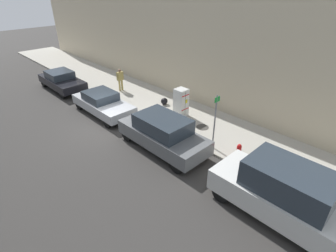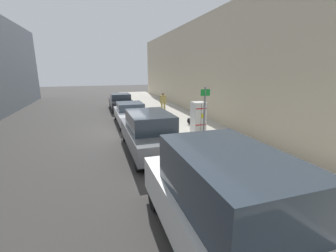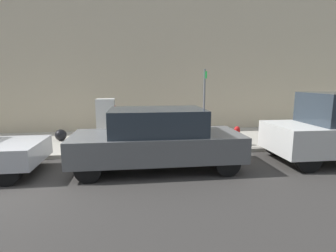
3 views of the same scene
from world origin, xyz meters
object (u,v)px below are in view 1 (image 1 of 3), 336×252
object	(u,v)px
fire_hydrant	(239,151)
pedestrian_walking_far	(120,78)
trash_bag	(164,101)
parked_sedan_dark	(62,80)
parked_sedan_silver	(103,103)
parked_suv_gray	(163,133)
parked_van_white	(286,194)
street_sign_post	(215,120)
discarded_refrigerator	(181,102)

from	to	relation	value
fire_hydrant	pedestrian_walking_far	world-z (taller)	pedestrian_walking_far
trash_bag	parked_sedan_dark	distance (m)	8.39
parked_sedan_dark	parked_sedan_silver	xyz separation A→B (m)	(0.00, 5.76, -0.01)
parked_suv_gray	parked_van_white	distance (m)	6.05
parked_sedan_silver	trash_bag	bearing A→B (deg)	151.78
trash_bag	parked_sedan_dark	bearing A→B (deg)	-65.51
parked_sedan_dark	parked_suv_gray	bearing A→B (deg)	90.00
fire_hydrant	trash_bag	xyz separation A→B (m)	(-1.62, -6.70, -0.14)
parked_suv_gray	fire_hydrant	bearing A→B (deg)	120.75
trash_bag	pedestrian_walking_far	xyz separation A→B (m)	(0.59, -4.06, 0.72)
parked_suv_gray	street_sign_post	bearing A→B (deg)	132.72
trash_bag	parked_suv_gray	size ratio (longest dim) A/B	0.09
parked_sedan_dark	parked_van_white	distance (m)	17.25
street_sign_post	parked_suv_gray	xyz separation A→B (m)	(1.66, -1.80, -0.78)
fire_hydrant	parked_suv_gray	size ratio (longest dim) A/B	0.15
trash_bag	parked_suv_gray	world-z (taller)	parked_suv_gray
parked_sedan_dark	parked_suv_gray	world-z (taller)	parked_suv_gray
street_sign_post	parked_sedan_dark	distance (m)	13.14
parked_sedan_silver	parked_van_white	world-z (taller)	parked_van_white
fire_hydrant	parked_suv_gray	distance (m)	3.66
parked_sedan_silver	fire_hydrant	bearing A→B (deg)	102.24
discarded_refrigerator	parked_suv_gray	size ratio (longest dim) A/B	0.35
trash_bag	parked_suv_gray	bearing A→B (deg)	45.84
fire_hydrant	pedestrian_walking_far	xyz separation A→B (m)	(-1.03, -10.76, 0.58)
pedestrian_walking_far	fire_hydrant	bearing A→B (deg)	38.03
street_sign_post	parked_sedan_silver	bearing A→B (deg)	-77.10
discarded_refrigerator	street_sign_post	size ratio (longest dim) A/B	0.61
discarded_refrigerator	fire_hydrant	size ratio (longest dim) A/B	2.36
discarded_refrigerator	pedestrian_walking_far	size ratio (longest dim) A/B	1.03
parked_suv_gray	parked_van_white	bearing A→B (deg)	90.00
parked_sedan_dark	parked_suv_gray	size ratio (longest dim) A/B	0.94
trash_bag	pedestrian_walking_far	world-z (taller)	pedestrian_walking_far
parked_sedan_silver	parked_suv_gray	xyz separation A→B (m)	(-0.00, 5.44, 0.17)
discarded_refrigerator	parked_van_white	size ratio (longest dim) A/B	0.33
trash_bag	parked_van_white	world-z (taller)	parked_van_white
pedestrian_walking_far	parked_sedan_dark	bearing A→B (deg)	-97.56
trash_bag	parked_sedan_silver	xyz separation A→B (m)	(3.47, -1.86, 0.36)
discarded_refrigerator	parked_suv_gray	xyz separation A→B (m)	(3.12, 1.74, -0.08)
parked_sedan_silver	street_sign_post	bearing A→B (deg)	102.90
street_sign_post	parked_sedan_dark	bearing A→B (deg)	-82.73
discarded_refrigerator	parked_suv_gray	world-z (taller)	discarded_refrigerator
discarded_refrigerator	trash_bag	world-z (taller)	discarded_refrigerator
trash_bag	discarded_refrigerator	bearing A→B (deg)	78.98
parked_sedan_silver	parked_van_white	size ratio (longest dim) A/B	0.89
discarded_refrigerator	parked_sedan_dark	xyz separation A→B (m)	(3.12, -9.47, -0.24)
street_sign_post	parked_suv_gray	world-z (taller)	street_sign_post
trash_bag	parked_suv_gray	distance (m)	5.02
discarded_refrigerator	parked_sedan_silver	world-z (taller)	discarded_refrigerator
parked_sedan_dark	pedestrian_walking_far	bearing A→B (deg)	128.97
parked_sedan_dark	trash_bag	bearing A→B (deg)	114.49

